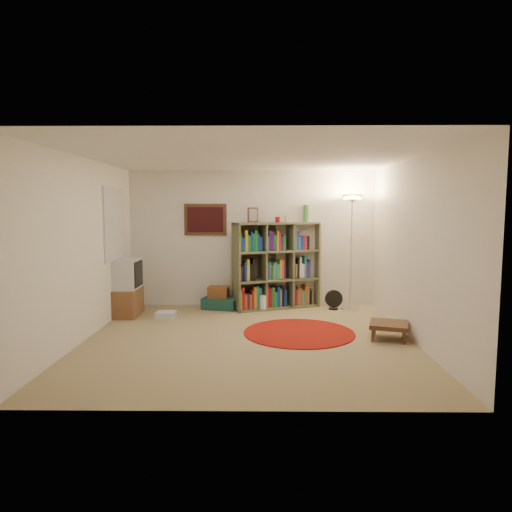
# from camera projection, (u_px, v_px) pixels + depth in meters

# --- Properties ---
(room) EXTENTS (4.54, 4.54, 2.54)m
(room) POSITION_uv_depth(u_px,v_px,m) (244.00, 249.00, 6.24)
(room) COLOR #978158
(room) RESTS_ON ground
(bookshelf) EXTENTS (1.61, 0.96, 1.87)m
(bookshelf) POSITION_uv_depth(u_px,v_px,m) (275.00, 267.00, 8.26)
(bookshelf) COLOR brown
(bookshelf) RESTS_ON ground
(floor_lamp) EXTENTS (0.50, 0.50, 2.05)m
(floor_lamp) POSITION_uv_depth(u_px,v_px,m) (352.00, 215.00, 8.00)
(floor_lamp) COLOR white
(floor_lamp) RESTS_ON ground
(floor_fan) EXTENTS (0.32, 0.18, 0.36)m
(floor_fan) POSITION_uv_depth(u_px,v_px,m) (334.00, 300.00, 8.15)
(floor_fan) COLOR black
(floor_fan) RESTS_ON ground
(tv_stand) EXTENTS (0.48, 0.67, 0.97)m
(tv_stand) POSITION_uv_depth(u_px,v_px,m) (125.00, 288.00, 7.67)
(tv_stand) COLOR brown
(tv_stand) RESTS_ON ground
(dvd_box) EXTENTS (0.32, 0.27, 0.11)m
(dvd_box) POSITION_uv_depth(u_px,v_px,m) (166.00, 315.00, 7.54)
(dvd_box) COLOR silver
(dvd_box) RESTS_ON ground
(suitcase) EXTENTS (0.69, 0.53, 0.20)m
(suitcase) POSITION_uv_depth(u_px,v_px,m) (220.00, 303.00, 8.25)
(suitcase) COLOR #163D36
(suitcase) RESTS_ON ground
(wicker_basket) EXTENTS (0.39, 0.30, 0.20)m
(wicker_basket) POSITION_uv_depth(u_px,v_px,m) (218.00, 292.00, 8.25)
(wicker_basket) COLOR brown
(wicker_basket) RESTS_ON suitcase
(paper_towel) EXTENTS (0.16, 0.16, 0.27)m
(paper_towel) POSITION_uv_depth(u_px,v_px,m) (263.00, 303.00, 8.09)
(paper_towel) COLOR white
(paper_towel) RESTS_ON ground
(red_rug) EXTENTS (1.62, 1.62, 0.01)m
(red_rug) POSITION_uv_depth(u_px,v_px,m) (299.00, 333.00, 6.64)
(red_rug) COLOR maroon
(red_rug) RESTS_ON ground
(side_table) EXTENTS (0.63, 0.63, 0.23)m
(side_table) POSITION_uv_depth(u_px,v_px,m) (389.00, 325.00, 6.32)
(side_table) COLOR #402316
(side_table) RESTS_ON ground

